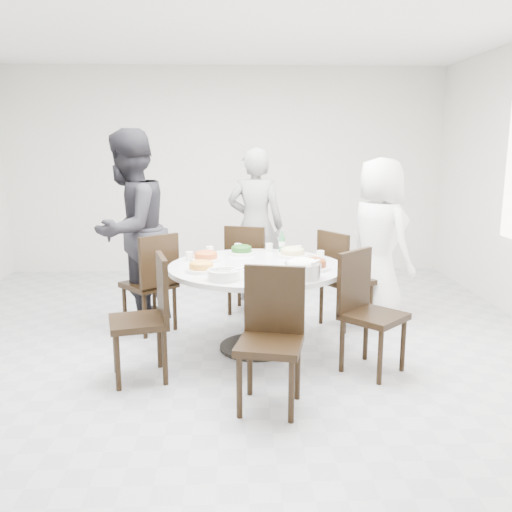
{
  "coord_description": "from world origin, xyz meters",
  "views": [
    {
      "loc": [
        0.1,
        -4.56,
        1.75
      ],
      "look_at": [
        0.29,
        -0.01,
        0.82
      ],
      "focal_mm": 38.0,
      "sensor_mm": 36.0,
      "label": 1
    }
  ],
  "objects_px": {
    "rice_bowl": "(303,271)",
    "chair_n": "(250,268)",
    "chair_ne": "(347,279)",
    "chair_sw": "(138,319)",
    "diner_right": "(379,240)",
    "diner_left": "(130,231)",
    "dining_table": "(256,307)",
    "chair_s": "(270,342)",
    "chair_nw": "(149,282)",
    "beverage_bottle": "(282,242)",
    "diner_middle": "(256,225)",
    "soup_bowl": "(224,275)",
    "chair_se": "(374,313)"
  },
  "relations": [
    {
      "from": "rice_bowl",
      "to": "beverage_bottle",
      "type": "relative_size",
      "value": 1.35
    },
    {
      "from": "chair_s",
      "to": "diner_middle",
      "type": "relative_size",
      "value": 0.55
    },
    {
      "from": "dining_table",
      "to": "rice_bowl",
      "type": "relative_size",
      "value": 5.32
    },
    {
      "from": "diner_left",
      "to": "rice_bowl",
      "type": "distance_m",
      "value": 1.91
    },
    {
      "from": "diner_middle",
      "to": "soup_bowl",
      "type": "xyz_separation_m",
      "value": [
        -0.33,
        -2.03,
        -0.08
      ]
    },
    {
      "from": "chair_s",
      "to": "chair_se",
      "type": "xyz_separation_m",
      "value": [
        0.85,
        0.58,
        0.0
      ]
    },
    {
      "from": "chair_s",
      "to": "soup_bowl",
      "type": "relative_size",
      "value": 3.82
    },
    {
      "from": "chair_ne",
      "to": "diner_right",
      "type": "relative_size",
      "value": 0.58
    },
    {
      "from": "chair_s",
      "to": "diner_right",
      "type": "xyz_separation_m",
      "value": [
        1.22,
        1.88,
        0.34
      ]
    },
    {
      "from": "chair_nw",
      "to": "beverage_bottle",
      "type": "xyz_separation_m",
      "value": [
        1.27,
        -0.02,
        0.38
      ]
    },
    {
      "from": "chair_s",
      "to": "diner_middle",
      "type": "xyz_separation_m",
      "value": [
        0.01,
        2.65,
        0.39
      ]
    },
    {
      "from": "chair_nw",
      "to": "diner_left",
      "type": "relative_size",
      "value": 0.5
    },
    {
      "from": "diner_left",
      "to": "rice_bowl",
      "type": "height_order",
      "value": "diner_left"
    },
    {
      "from": "dining_table",
      "to": "chair_ne",
      "type": "xyz_separation_m",
      "value": [
        0.91,
        0.6,
        0.1
      ]
    },
    {
      "from": "chair_s",
      "to": "diner_right",
      "type": "relative_size",
      "value": 0.58
    },
    {
      "from": "chair_s",
      "to": "diner_left",
      "type": "bearing_deg",
      "value": 138.2
    },
    {
      "from": "dining_table",
      "to": "chair_nw",
      "type": "distance_m",
      "value": 1.14
    },
    {
      "from": "diner_right",
      "to": "diner_middle",
      "type": "height_order",
      "value": "diner_middle"
    },
    {
      "from": "chair_ne",
      "to": "chair_se",
      "type": "bearing_deg",
      "value": 148.0
    },
    {
      "from": "chair_nw",
      "to": "chair_s",
      "type": "distance_m",
      "value": 1.94
    },
    {
      "from": "diner_middle",
      "to": "chair_s",
      "type": "bearing_deg",
      "value": 100.48
    },
    {
      "from": "diner_right",
      "to": "diner_left",
      "type": "bearing_deg",
      "value": 65.21
    },
    {
      "from": "chair_n",
      "to": "soup_bowl",
      "type": "bearing_deg",
      "value": 99.02
    },
    {
      "from": "diner_middle",
      "to": "soup_bowl",
      "type": "height_order",
      "value": "diner_middle"
    },
    {
      "from": "diner_left",
      "to": "beverage_bottle",
      "type": "xyz_separation_m",
      "value": [
        1.45,
        -0.14,
        -0.1
      ]
    },
    {
      "from": "chair_s",
      "to": "diner_right",
      "type": "height_order",
      "value": "diner_right"
    },
    {
      "from": "dining_table",
      "to": "chair_s",
      "type": "distance_m",
      "value": 1.11
    },
    {
      "from": "diner_left",
      "to": "chair_n",
      "type": "bearing_deg",
      "value": 132.25
    },
    {
      "from": "chair_nw",
      "to": "soup_bowl",
      "type": "bearing_deg",
      "value": 83.18
    },
    {
      "from": "rice_bowl",
      "to": "beverage_bottle",
      "type": "xyz_separation_m",
      "value": [
        -0.07,
        1.01,
        0.04
      ]
    },
    {
      "from": "chair_sw",
      "to": "diner_right",
      "type": "distance_m",
      "value": 2.59
    },
    {
      "from": "chair_ne",
      "to": "beverage_bottle",
      "type": "relative_size",
      "value": 4.55
    },
    {
      "from": "chair_se",
      "to": "beverage_bottle",
      "type": "xyz_separation_m",
      "value": [
        -0.63,
        1.04,
        0.38
      ]
    },
    {
      "from": "chair_nw",
      "to": "diner_right",
      "type": "xyz_separation_m",
      "value": [
        2.26,
        0.24,
        0.34
      ]
    },
    {
      "from": "rice_bowl",
      "to": "chair_n",
      "type": "bearing_deg",
      "value": 102.88
    },
    {
      "from": "chair_n",
      "to": "diner_right",
      "type": "relative_size",
      "value": 0.58
    },
    {
      "from": "chair_s",
      "to": "beverage_bottle",
      "type": "relative_size",
      "value": 4.55
    },
    {
      "from": "chair_s",
      "to": "rice_bowl",
      "type": "bearing_deg",
      "value": 77.78
    },
    {
      "from": "dining_table",
      "to": "diner_middle",
      "type": "height_order",
      "value": "diner_middle"
    },
    {
      "from": "dining_table",
      "to": "soup_bowl",
      "type": "distance_m",
      "value": 0.69
    },
    {
      "from": "chair_nw",
      "to": "diner_left",
      "type": "height_order",
      "value": "diner_left"
    },
    {
      "from": "chair_ne",
      "to": "chair_s",
      "type": "distance_m",
      "value": 1.9
    },
    {
      "from": "dining_table",
      "to": "chair_sw",
      "type": "relative_size",
      "value": 1.58
    },
    {
      "from": "chair_n",
      "to": "beverage_bottle",
      "type": "distance_m",
      "value": 0.74
    },
    {
      "from": "chair_ne",
      "to": "rice_bowl",
      "type": "distance_m",
      "value": 1.27
    },
    {
      "from": "chair_sw",
      "to": "diner_middle",
      "type": "bearing_deg",
      "value": 141.21
    },
    {
      "from": "chair_nw",
      "to": "diner_right",
      "type": "height_order",
      "value": "diner_right"
    },
    {
      "from": "dining_table",
      "to": "chair_ne",
      "type": "distance_m",
      "value": 1.09
    },
    {
      "from": "chair_sw",
      "to": "diner_left",
      "type": "distance_m",
      "value": 1.36
    },
    {
      "from": "diner_right",
      "to": "rice_bowl",
      "type": "relative_size",
      "value": 5.81
    }
  ]
}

